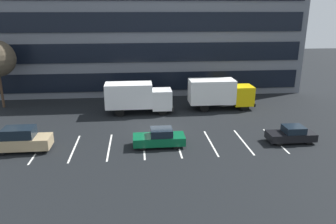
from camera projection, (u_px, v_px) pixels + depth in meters
The scene contains 8 objects.
ground_plane at pixel (158, 130), 30.09m from camera, with size 120.00×120.00×0.00m, color black.
office_building at pixel (149, 22), 44.37m from camera, with size 39.34×11.81×18.00m.
lot_markings at pixel (161, 145), 26.85m from camera, with size 19.74×5.40×0.01m.
box_truck_white at pixel (137, 97), 34.42m from camera, with size 7.10×2.35×3.29m.
box_truck_yellow at pixel (220, 92), 35.96m from camera, with size 7.20×2.39×3.34m.
sedan_forest at pixel (160, 138), 26.43m from camera, with size 4.19×1.75×1.50m.
sedan_black at pixel (291, 135), 27.25m from camera, with size 3.93×1.64×1.41m.
suv_tan at pixel (22, 140), 25.50m from camera, with size 4.26×1.81×1.93m.
Camera 1 is at (-1.79, -28.11, 10.75)m, focal length 34.82 mm.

